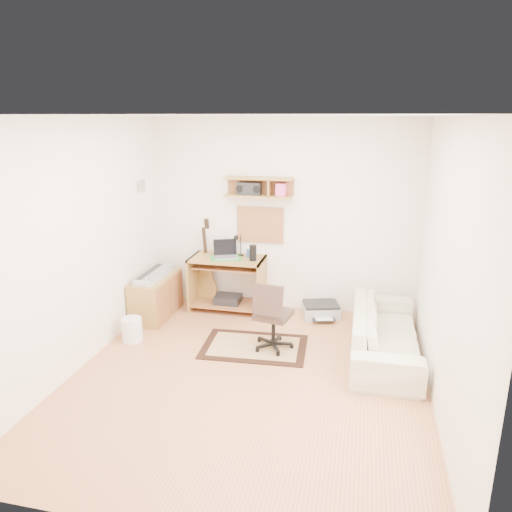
% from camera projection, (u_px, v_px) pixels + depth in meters
% --- Properties ---
extents(floor, '(3.60, 4.00, 0.01)m').
position_uv_depth(floor, '(248.00, 378.00, 4.97)').
color(floor, tan).
rests_on(floor, ground).
extents(ceiling, '(3.60, 4.00, 0.01)m').
position_uv_depth(ceiling, '(246.00, 115.00, 4.24)').
color(ceiling, white).
rests_on(ceiling, ground).
extents(back_wall, '(3.60, 0.01, 2.60)m').
position_uv_depth(back_wall, '(282.00, 216.00, 6.48)').
color(back_wall, white).
rests_on(back_wall, ground).
extents(left_wall, '(0.01, 4.00, 2.60)m').
position_uv_depth(left_wall, '(78.00, 246.00, 4.98)').
color(left_wall, white).
rests_on(left_wall, ground).
extents(right_wall, '(0.01, 4.00, 2.60)m').
position_uv_depth(right_wall, '(447.00, 269.00, 4.22)').
color(right_wall, white).
rests_on(right_wall, ground).
extents(wall_shelf, '(0.90, 0.25, 0.26)m').
position_uv_depth(wall_shelf, '(259.00, 187.00, 6.31)').
color(wall_shelf, '#A47A39').
rests_on(wall_shelf, back_wall).
extents(cork_board, '(0.64, 0.03, 0.49)m').
position_uv_depth(cork_board, '(260.00, 225.00, 6.56)').
color(cork_board, tan).
rests_on(cork_board, back_wall).
extents(wall_photo, '(0.02, 0.20, 0.15)m').
position_uv_depth(wall_photo, '(141.00, 186.00, 6.27)').
color(wall_photo, '#4C8CBF').
rests_on(wall_photo, left_wall).
extents(desk, '(1.00, 0.55, 0.75)m').
position_uv_depth(desk, '(228.00, 284.00, 6.62)').
color(desk, '#A47A39').
rests_on(desk, floor).
extents(laptop, '(0.41, 0.41, 0.24)m').
position_uv_depth(laptop, '(226.00, 249.00, 6.47)').
color(laptop, silver).
rests_on(laptop, desk).
extents(speaker, '(0.09, 0.09, 0.21)m').
position_uv_depth(speaker, '(253.00, 253.00, 6.36)').
color(speaker, black).
rests_on(speaker, desk).
extents(desk_lamp, '(0.10, 0.10, 0.29)m').
position_uv_depth(desk_lamp, '(241.00, 245.00, 6.58)').
color(desk_lamp, black).
rests_on(desk_lamp, desk).
extents(pencil_cup, '(0.07, 0.07, 0.10)m').
position_uv_depth(pencil_cup, '(249.00, 253.00, 6.54)').
color(pencil_cup, '#2D5189').
rests_on(pencil_cup, desk).
extents(boombox, '(0.31, 0.14, 0.16)m').
position_uv_depth(boombox, '(249.00, 188.00, 6.34)').
color(boombox, black).
rests_on(boombox, wall_shelf).
extents(rug, '(1.24, 0.86, 0.02)m').
position_uv_depth(rug, '(254.00, 347.00, 5.62)').
color(rug, beige).
rests_on(rug, floor).
extents(task_chair, '(0.50, 0.50, 0.84)m').
position_uv_depth(task_chair, '(274.00, 315.00, 5.48)').
color(task_chair, '#392921').
rests_on(task_chair, floor).
extents(cabinet, '(0.40, 0.90, 0.55)m').
position_uv_depth(cabinet, '(156.00, 296.00, 6.44)').
color(cabinet, '#A47A39').
rests_on(cabinet, floor).
extents(music_keyboard, '(0.25, 0.79, 0.07)m').
position_uv_depth(music_keyboard, '(155.00, 274.00, 6.36)').
color(music_keyboard, '#B2B5BA').
rests_on(music_keyboard, cabinet).
extents(guitar, '(0.33, 0.21, 1.23)m').
position_uv_depth(guitar, '(205.00, 263.00, 6.76)').
color(guitar, olive).
rests_on(guitar, floor).
extents(waste_basket, '(0.30, 0.30, 0.29)m').
position_uv_depth(waste_basket, '(132.00, 329.00, 5.75)').
color(waste_basket, white).
rests_on(waste_basket, floor).
extents(printer, '(0.56, 0.48, 0.18)m').
position_uv_depth(printer, '(321.00, 310.00, 6.46)').
color(printer, '#A5A8AA').
rests_on(printer, floor).
extents(sofa, '(0.54, 1.84, 0.72)m').
position_uv_depth(sofa, '(386.00, 325.00, 5.36)').
color(sofa, beige).
rests_on(sofa, floor).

